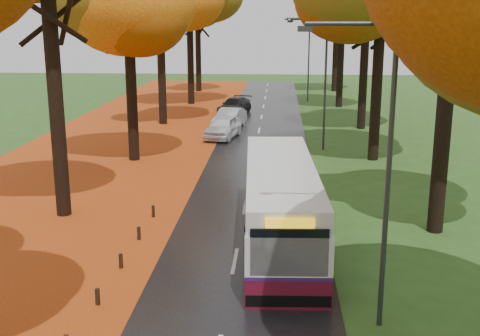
# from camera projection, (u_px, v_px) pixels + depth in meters

# --- Properties ---
(road) EXTENTS (6.50, 90.00, 0.04)m
(road) POSITION_uv_depth(u_px,v_px,m) (252.00, 168.00, 32.92)
(road) COLOR black
(road) RESTS_ON ground
(centre_line) EXTENTS (0.12, 90.00, 0.01)m
(centre_line) POSITION_uv_depth(u_px,v_px,m) (252.00, 167.00, 32.91)
(centre_line) COLOR silver
(centre_line) RESTS_ON road
(leaf_verge) EXTENTS (12.00, 90.00, 0.02)m
(leaf_verge) POSITION_uv_depth(u_px,v_px,m) (91.00, 165.00, 33.48)
(leaf_verge) COLOR maroon
(leaf_verge) RESTS_ON ground
(leaf_drift) EXTENTS (0.90, 90.00, 0.01)m
(leaf_drift) POSITION_uv_depth(u_px,v_px,m) (197.00, 166.00, 33.10)
(leaf_drift) COLOR #BF5413
(leaf_drift) RESTS_ON road
(streetlamp_near) EXTENTS (2.45, 0.18, 8.00)m
(streetlamp_near) POSITION_uv_depth(u_px,v_px,m) (379.00, 154.00, 15.07)
(streetlamp_near) COLOR #333538
(streetlamp_near) RESTS_ON ground
(streetlamp_mid) EXTENTS (2.45, 0.18, 8.00)m
(streetlamp_mid) POSITION_uv_depth(u_px,v_px,m) (321.00, 73.00, 36.35)
(streetlamp_mid) COLOR #333538
(streetlamp_mid) RESTS_ON ground
(streetlamp_far) EXTENTS (2.45, 0.18, 8.00)m
(streetlamp_far) POSITION_uv_depth(u_px,v_px,m) (306.00, 52.00, 57.64)
(streetlamp_far) COLOR #333538
(streetlamp_far) RESTS_ON ground
(bus) EXTENTS (2.97, 10.95, 2.86)m
(bus) POSITION_uv_depth(u_px,v_px,m) (280.00, 202.00, 21.77)
(bus) COLOR #580D1F
(bus) RESTS_ON road
(car_white) EXTENTS (2.58, 4.64, 1.49)m
(car_white) POSITION_uv_depth(u_px,v_px,m) (223.00, 127.00, 40.72)
(car_white) COLOR white
(car_white) RESTS_ON road
(car_silver) EXTENTS (2.41, 4.61, 1.45)m
(car_silver) POSITION_uv_depth(u_px,v_px,m) (229.00, 119.00, 44.19)
(car_silver) COLOR #A1A3A9
(car_silver) RESTS_ON road
(car_dark) EXTENTS (3.06, 4.97, 1.35)m
(car_dark) POSITION_uv_depth(u_px,v_px,m) (235.00, 106.00, 50.90)
(car_dark) COLOR black
(car_dark) RESTS_ON road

